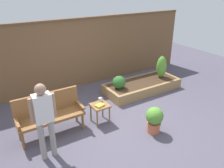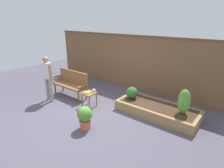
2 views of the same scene
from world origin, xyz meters
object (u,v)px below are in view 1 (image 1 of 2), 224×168
Objects in this scene: cup_on_table at (100,100)px; garden_bench at (49,111)px; shrub_far_corner at (161,67)px; potted_boxwood at (154,119)px; person_by_bench at (44,116)px; side_table at (100,108)px; shrub_near_bench at (119,82)px; book_on_table at (100,105)px.

garden_bench is at bearing 175.49° from cup_on_table.
cup_on_table is 2.72m from shrub_far_corner.
potted_boxwood is 2.64m from shrub_far_corner.
cup_on_table is 0.08× the size of person_by_bench.
garden_bench is 11.67× the size of cup_on_table.
garden_bench is 0.92× the size of person_by_bench.
side_table is 1.29m from potted_boxwood.
side_table is 0.21m from cup_on_table.
shrub_far_corner is (2.62, 0.70, 0.12)m from cup_on_table.
shrub_near_bench reaches higher than cup_on_table.
person_by_bench is (-1.51, -0.66, 0.40)m from cup_on_table.
shrub_far_corner reaches higher than garden_bench.
side_table is 1.27× the size of shrub_near_bench.
potted_boxwood is 2.37m from person_by_bench.
person_by_bench is (-2.52, -1.36, 0.44)m from shrub_near_bench.
potted_boxwood reaches higher than side_table.
side_table is at bearing 130.13° from potted_boxwood.
garden_bench is at bearing -164.93° from shrub_near_bench.
side_table is at bearing -142.59° from shrub_near_bench.
side_table is (1.14, -0.24, -0.15)m from garden_bench.
cup_on_table is at bearing -165.12° from shrub_far_corner.
shrub_near_bench is 0.24× the size of person_by_bench.
side_table is 2.38× the size of book_on_table.
person_by_bench is at bearing -161.82° from shrub_far_corner.
book_on_table is at bearing -141.56° from shrub_near_bench.
book_on_table is 2.89m from shrub_far_corner.
side_table is at bearing -11.70° from garden_bench.
cup_on_table is at bearing 23.60° from person_by_bench.
cup_on_table is 1.70m from person_by_bench.
shrub_far_corner is 4.36m from person_by_bench.
garden_bench is 3.80× the size of shrub_near_bench.
garden_bench is 2.31m from shrub_near_bench.
person_by_bench reaches higher than cup_on_table.
person_by_bench is at bearing -159.84° from side_table.
book_on_table is (1.10, -0.29, -0.05)m from garden_bench.
potted_boxwood is (0.74, -1.13, -0.18)m from cup_on_table.
shrub_far_corner reaches higher than potted_boxwood.
potted_boxwood is at bearing -49.87° from side_table.
person_by_bench is (-2.26, 0.47, 0.58)m from potted_boxwood.
garden_bench reaches higher than side_table.
garden_bench is 1.17m from side_table.
cup_on_table is at bearing 43.56° from book_on_table.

